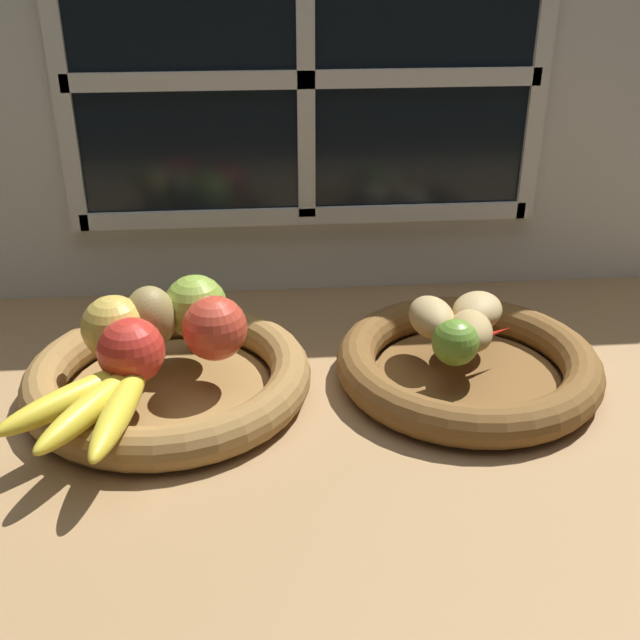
% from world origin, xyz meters
% --- Properties ---
extents(ground_plane, '(1.40, 0.90, 0.03)m').
position_xyz_m(ground_plane, '(0.00, 0.00, -0.01)').
color(ground_plane, '#9E774C').
extents(back_wall, '(1.40, 0.05, 0.55)m').
position_xyz_m(back_wall, '(0.00, 0.30, 0.28)').
color(back_wall, silver).
rests_on(back_wall, ground_plane).
extents(fruit_bowl_left, '(0.33, 0.33, 0.05)m').
position_xyz_m(fruit_bowl_left, '(-0.18, 0.00, 0.02)').
color(fruit_bowl_left, olive).
rests_on(fruit_bowl_left, ground_plane).
extents(fruit_bowl_right, '(0.32, 0.32, 0.05)m').
position_xyz_m(fruit_bowl_right, '(0.17, 0.00, 0.02)').
color(fruit_bowl_right, brown).
rests_on(fruit_bowl_right, ground_plane).
extents(apple_golden_left, '(0.07, 0.07, 0.07)m').
position_xyz_m(apple_golden_left, '(-0.24, 0.01, 0.08)').
color(apple_golden_left, gold).
rests_on(apple_golden_left, fruit_bowl_left).
extents(apple_red_front, '(0.07, 0.07, 0.07)m').
position_xyz_m(apple_red_front, '(-0.21, -0.04, 0.08)').
color(apple_red_front, red).
rests_on(apple_red_front, fruit_bowl_left).
extents(apple_red_right, '(0.07, 0.07, 0.07)m').
position_xyz_m(apple_red_right, '(-0.12, -0.00, 0.08)').
color(apple_red_right, '#CC422D').
rests_on(apple_red_right, fruit_bowl_left).
extents(apple_green_back, '(0.08, 0.08, 0.08)m').
position_xyz_m(apple_green_back, '(-0.15, 0.06, 0.09)').
color(apple_green_back, '#8CAD3D').
rests_on(apple_green_back, fruit_bowl_left).
extents(pear_brown, '(0.07, 0.07, 0.08)m').
position_xyz_m(pear_brown, '(-0.20, 0.03, 0.09)').
color(pear_brown, olive).
rests_on(pear_brown, fruit_bowl_left).
extents(banana_bunch_front, '(0.15, 0.19, 0.03)m').
position_xyz_m(banana_bunch_front, '(-0.24, -0.11, 0.06)').
color(banana_bunch_front, yellow).
rests_on(banana_bunch_front, fruit_bowl_left).
extents(potato_oblong, '(0.06, 0.09, 0.04)m').
position_xyz_m(potato_oblong, '(0.13, 0.04, 0.07)').
color(potato_oblong, tan).
rests_on(potato_oblong, fruit_bowl_right).
extents(potato_back, '(0.09, 0.10, 0.04)m').
position_xyz_m(potato_back, '(0.19, 0.05, 0.07)').
color(potato_back, tan).
rests_on(potato_back, fruit_bowl_right).
extents(potato_large, '(0.06, 0.08, 0.04)m').
position_xyz_m(potato_large, '(0.17, 0.00, 0.07)').
color(potato_large, tan).
rests_on(potato_large, fruit_bowl_right).
extents(lime_near, '(0.05, 0.05, 0.05)m').
position_xyz_m(lime_near, '(0.14, -0.04, 0.07)').
color(lime_near, olive).
rests_on(lime_near, fruit_bowl_right).
extents(chili_pepper, '(0.11, 0.07, 0.02)m').
position_xyz_m(chili_pepper, '(0.18, -0.00, 0.06)').
color(chili_pepper, red).
rests_on(chili_pepper, fruit_bowl_right).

